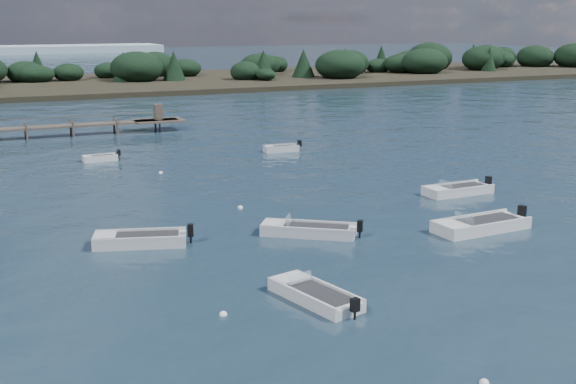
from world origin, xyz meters
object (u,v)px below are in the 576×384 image
dinghy_mid_white_b (457,191)px  tender_far_grey_b (281,150)px  dinghy_near_olive (315,297)px  dinghy_mid_grey (140,242)px  dinghy_mid_white_a (481,227)px  dinghy_extra_a (308,232)px  tender_far_white (100,159)px

dinghy_mid_white_b → tender_far_grey_b: bearing=102.9°
dinghy_near_olive → dinghy_mid_grey: dinghy_mid_grey is taller
dinghy_mid_white_a → dinghy_mid_white_b: 8.37m
dinghy_mid_white_b → dinghy_mid_grey: bearing=-173.9°
dinghy_extra_a → tender_far_white: bearing=104.2°
dinghy_mid_white_b → dinghy_extra_a: size_ratio=1.01×
dinghy_mid_white_a → dinghy_near_olive: bearing=-157.3°
dinghy_extra_a → dinghy_near_olive: bearing=-114.2°
dinghy_extra_a → dinghy_mid_white_b: bearing=18.2°
dinghy_extra_a → dinghy_mid_white_a: bearing=-18.9°
dinghy_mid_white_a → tender_far_grey_b: bearing=90.6°
dinghy_mid_grey → dinghy_extra_a: (8.57, -1.96, -0.01)m
dinghy_near_olive → dinghy_mid_grey: 11.39m
tender_far_white → dinghy_extra_a: (6.42, -25.32, 0.02)m
tender_far_grey_b → dinghy_extra_a: (-8.65, -23.21, 0.00)m
tender_far_grey_b → tender_far_white: (-15.07, 2.11, -0.02)m
dinghy_near_olive → dinghy_mid_grey: (-4.80, 10.33, 0.02)m
dinghy_near_olive → tender_far_white: dinghy_near_olive is taller
tender_far_grey_b → dinghy_mid_white_b: (4.32, -18.94, 0.00)m
dinghy_mid_grey → tender_far_white: 23.46m
dinghy_mid_white_a → dinghy_mid_grey: (-17.51, 5.02, -0.01)m
dinghy_mid_grey → dinghy_mid_white_b: bearing=6.1°
dinghy_mid_white_a → tender_far_grey_b: 26.28m
dinghy_mid_white_b → dinghy_extra_a: bearing=-161.8°
dinghy_mid_white_b → tender_far_white: size_ratio=1.67×
dinghy_mid_white_a → dinghy_near_olive: (-12.71, -5.31, -0.03)m
dinghy_mid_white_b → dinghy_extra_a: (-12.97, -4.27, 0.00)m
dinghy_mid_white_b → dinghy_extra_a: dinghy_extra_a is taller
tender_far_grey_b → tender_far_white: size_ratio=1.12×
dinghy_mid_white_a → tender_far_white: dinghy_mid_white_a is taller
dinghy_mid_grey → dinghy_mid_white_b: size_ratio=1.01×
dinghy_mid_grey → dinghy_mid_white_b: dinghy_mid_grey is taller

